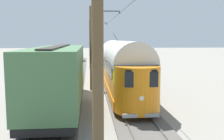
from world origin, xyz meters
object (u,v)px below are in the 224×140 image
at_px(switch_stand, 125,71).
at_px(catenary_pole_foreground, 91,44).
at_px(catenary_pole_mid_far, 101,69).
at_px(coach_adjacent, 59,75).
at_px(vintage_streetcar, 121,65).
at_px(catenary_pole_mid_near, 92,47).

bearing_deg(switch_stand, catenary_pole_foreground, -64.55).
bearing_deg(catenary_pole_mid_far, coach_adjacent, -78.16).
xyz_separation_m(catenary_pole_mid_far, switch_stand, (-3.99, -23.96, -3.05)).
xyz_separation_m(vintage_streetcar, switch_stand, (-1.62, -8.58, -1.56)).
bearing_deg(switch_stand, coach_adjacent, 65.09).
distance_m(catenary_pole_foreground, catenary_pole_mid_far, 32.35).
height_order(coach_adjacent, catenary_pole_foreground, catenary_pole_foreground).
distance_m(vintage_streetcar, catenary_pole_foreground, 17.20).
xyz_separation_m(vintage_streetcar, catenary_pole_mid_near, (2.37, -0.80, 1.49)).
height_order(catenary_pole_foreground, switch_stand, catenary_pole_foreground).
bearing_deg(coach_adjacent, catenary_pole_mid_far, 101.84).
bearing_deg(vintage_streetcar, catenary_pole_mid_far, 81.22).
bearing_deg(catenary_pole_mid_near, coach_adjacent, 68.31).
bearing_deg(switch_stand, catenary_pole_mid_far, 80.55).
bearing_deg(catenary_pole_mid_near, catenary_pole_foreground, -90.00).
distance_m(vintage_streetcar, catenary_pole_mid_near, 2.92).
bearing_deg(catenary_pole_foreground, catenary_pole_mid_far, 90.00).
xyz_separation_m(coach_adjacent, catenary_pole_mid_near, (-2.22, -5.58, 1.59)).
relative_size(catenary_pole_mid_near, catenary_pole_mid_far, 1.00).
bearing_deg(catenary_pole_mid_far, vintage_streetcar, -98.78).
relative_size(catenary_pole_foreground, switch_stand, 5.84).
relative_size(coach_adjacent, switch_stand, 9.78).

